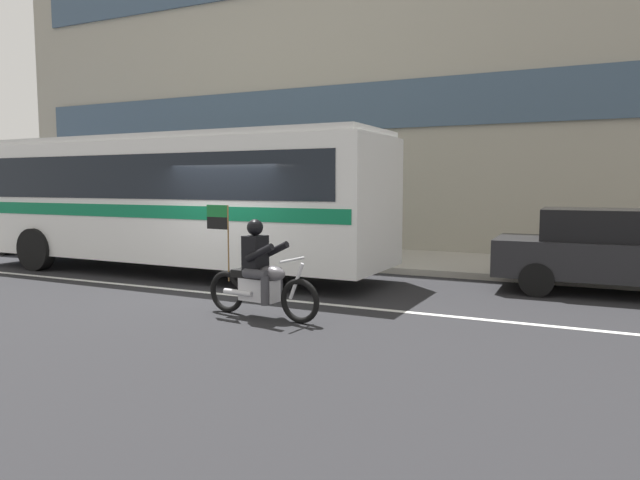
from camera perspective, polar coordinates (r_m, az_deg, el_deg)
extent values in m
plane|color=black|center=(11.90, -9.11, -4.74)|extent=(60.00, 60.00, 0.00)
cube|color=#A39E93|center=(16.31, 1.04, -1.62)|extent=(28.00, 3.80, 0.15)
cube|color=silver|center=(11.42, -10.82, -5.18)|extent=(26.60, 0.14, 0.01)
cube|color=gray|center=(18.79, 4.12, 18.72)|extent=(28.00, 0.80, 12.79)
cube|color=#384C60|center=(18.05, 3.55, 13.08)|extent=(25.76, 0.10, 1.40)
cube|color=white|center=(14.11, -14.46, 3.83)|extent=(10.64, 2.78, 2.70)
cube|color=black|center=(14.11, -14.51, 6.06)|extent=(9.79, 2.80, 0.96)
cube|color=#0F7247|center=(14.12, -14.44, 3.02)|extent=(10.43, 2.80, 0.28)
cube|color=silver|center=(14.14, -14.60, 9.55)|extent=(10.42, 2.64, 0.16)
cylinder|color=black|center=(15.72, -26.38, -0.84)|extent=(1.04, 0.30, 1.04)
cylinder|color=black|center=(11.55, -6.89, -2.41)|extent=(1.04, 0.30, 1.04)
torus|color=black|center=(8.77, -2.02, -6.08)|extent=(0.70, 0.17, 0.69)
torus|color=black|center=(9.63, -9.25, -5.09)|extent=(0.70, 0.17, 0.69)
cube|color=silver|center=(9.19, -6.07, -4.93)|extent=(0.67, 0.35, 0.36)
ellipsoid|color=#59565B|center=(9.00, -4.82, -3.34)|extent=(0.51, 0.33, 0.24)
cube|color=black|center=(9.28, -7.06, -3.34)|extent=(0.59, 0.32, 0.12)
cylinder|color=silver|center=(8.75, -2.36, -4.11)|extent=(0.28, 0.09, 0.58)
cylinder|color=silver|center=(8.74, -2.80, -1.99)|extent=(0.11, 0.64, 0.04)
cylinder|color=silver|center=(9.27, -8.15, -5.18)|extent=(0.56, 0.15, 0.09)
cube|color=black|center=(9.15, -6.45, -1.31)|extent=(0.32, 0.39, 0.56)
sphere|color=black|center=(9.11, -6.48, 1.25)|extent=(0.26, 0.26, 0.26)
cylinder|color=#38383D|center=(9.25, -5.06, -3.10)|extent=(0.43, 0.20, 0.15)
cylinder|color=#38383D|center=(9.18, -4.14, -4.67)|extent=(0.13, 0.13, 0.46)
cylinder|color=#38383D|center=(8.97, -6.43, -3.38)|extent=(0.43, 0.20, 0.15)
cylinder|color=#38383D|center=(8.90, -5.50, -5.01)|extent=(0.13, 0.13, 0.46)
cylinder|color=black|center=(9.16, -4.50, -1.03)|extent=(0.53, 0.17, 0.32)
cylinder|color=black|center=(8.84, -6.03, -1.28)|extent=(0.53, 0.17, 0.32)
cylinder|color=olive|center=(9.49, -9.10, -0.34)|extent=(0.02, 0.02, 1.25)
cube|color=#197233|center=(9.60, -10.19, 2.86)|extent=(0.44, 0.07, 0.20)
cube|color=black|center=(9.61, -10.17, 1.66)|extent=(0.44, 0.07, 0.20)
cube|color=black|center=(12.35, 27.58, -1.74)|extent=(4.53, 1.86, 0.72)
cube|color=black|center=(12.28, 26.67, 1.36)|extent=(2.36, 1.62, 0.60)
cylinder|color=black|center=(11.57, 20.73, -3.72)|extent=(0.64, 0.22, 0.64)
cylinder|color=black|center=(19.61, -28.91, -0.38)|extent=(0.64, 0.22, 0.64)
cylinder|color=red|center=(14.00, 20.76, -1.67)|extent=(0.22, 0.22, 0.58)
sphere|color=red|center=(13.96, 20.81, -0.20)|extent=(0.20, 0.20, 0.20)
cylinder|color=red|center=(13.85, 20.72, -1.62)|extent=(0.09, 0.10, 0.09)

